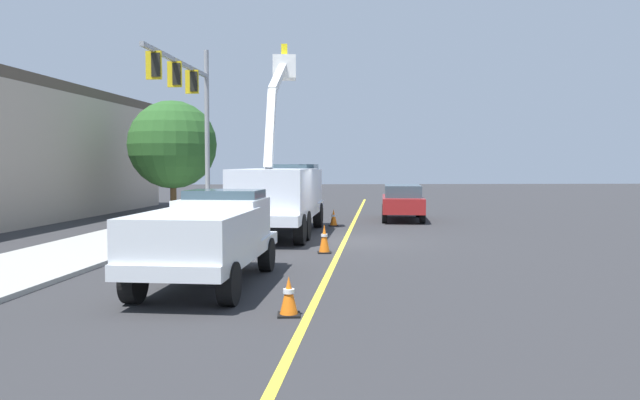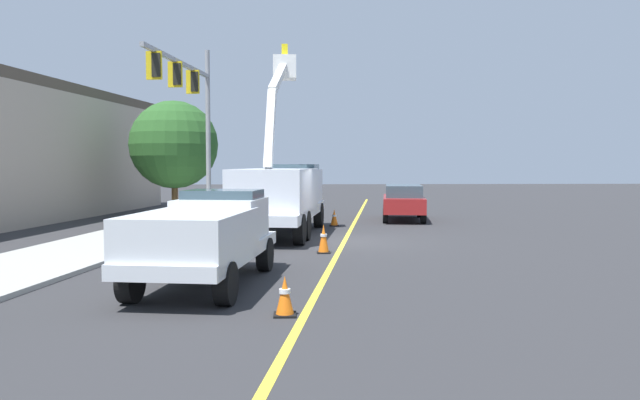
% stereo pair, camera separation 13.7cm
% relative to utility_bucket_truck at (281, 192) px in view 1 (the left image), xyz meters
% --- Properties ---
extents(ground, '(120.00, 120.00, 0.00)m').
position_rel_utility_bucket_truck_xyz_m(ground, '(-2.14, -2.23, -1.62)').
color(ground, '#2D2D30').
extents(sidewalk_far_side, '(59.84, 12.75, 0.12)m').
position_rel_utility_bucket_truck_xyz_m(sidewalk_far_side, '(-0.94, 5.48, -1.56)').
color(sidewalk_far_side, '#9E9E99').
rests_on(sidewalk_far_side, ground).
extents(lane_centre_stripe, '(49.43, 7.82, 0.01)m').
position_rel_utility_bucket_truck_xyz_m(lane_centre_stripe, '(-2.14, -2.23, -1.62)').
color(lane_centre_stripe, yellow).
rests_on(lane_centre_stripe, ground).
extents(utility_bucket_truck, '(8.49, 3.73, 7.39)m').
position_rel_utility_bucket_truck_xyz_m(utility_bucket_truck, '(0.00, 0.00, 0.00)').
color(utility_bucket_truck, white).
rests_on(utility_bucket_truck, ground).
extents(service_pickup_truck, '(5.86, 2.93, 2.06)m').
position_rel_utility_bucket_truck_xyz_m(service_pickup_truck, '(-9.57, 1.48, -0.50)').
color(service_pickup_truck, silver).
rests_on(service_pickup_truck, ground).
extents(passing_minivan, '(5.03, 2.61, 1.69)m').
position_rel_utility_bucket_truck_xyz_m(passing_minivan, '(5.67, -5.75, -0.65)').
color(passing_minivan, maroon).
rests_on(passing_minivan, ground).
extents(traffic_cone_leading, '(0.40, 0.40, 0.71)m').
position_rel_utility_bucket_truck_xyz_m(traffic_cone_leading, '(-12.33, -0.31, -1.27)').
color(traffic_cone_leading, black).
rests_on(traffic_cone_leading, ground).
extents(traffic_cone_mid_front, '(0.40, 0.40, 0.88)m').
position_rel_utility_bucket_truck_xyz_m(traffic_cone_mid_front, '(-4.89, -1.37, -1.19)').
color(traffic_cone_mid_front, black).
rests_on(traffic_cone_mid_front, ground).
extents(traffic_cone_mid_rear, '(0.40, 0.40, 0.73)m').
position_rel_utility_bucket_truck_xyz_m(traffic_cone_mid_rear, '(3.03, -2.23, -1.26)').
color(traffic_cone_mid_rear, black).
rests_on(traffic_cone_mid_rear, ground).
extents(traffic_signal_mast, '(7.52, 1.38, 7.94)m').
position_rel_utility_bucket_truck_xyz_m(traffic_signal_mast, '(2.85, 3.86, 3.78)').
color(traffic_signal_mast, gray).
rests_on(traffic_signal_mast, ground).
extents(street_tree_right, '(4.55, 4.55, 5.98)m').
position_rel_utility_bucket_truck_xyz_m(street_tree_right, '(8.54, 5.74, 2.08)').
color(street_tree_right, brown).
rests_on(street_tree_right, ground).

